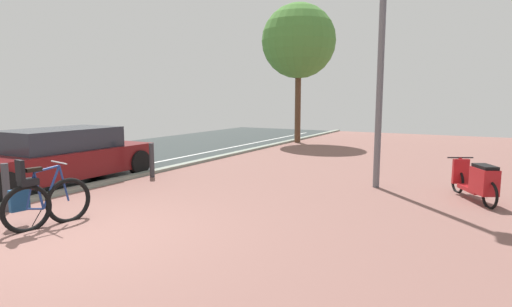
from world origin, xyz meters
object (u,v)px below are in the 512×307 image
at_px(bicycle_foreground, 44,201).
at_px(parked_car_near, 59,157).
at_px(bollard_far, 152,160).
at_px(scooter_mid, 478,181).
at_px(bollard_near, 6,188).
at_px(street_tree, 299,41).
at_px(lamp_post, 382,41).

relative_size(bicycle_foreground, parked_car_near, 0.30).
xyz_separation_m(parked_car_near, bollard_far, (1.37, 1.57, -0.18)).
distance_m(scooter_mid, bollard_near, 8.53).
bearing_deg(scooter_mid, parked_car_near, -162.59).
bearing_deg(bollard_near, scooter_mid, 33.36).
distance_m(bicycle_foreground, bollard_near, 1.34).
height_order(street_tree, bollard_near, street_tree).
distance_m(scooter_mid, parked_car_near, 8.91).
bearing_deg(lamp_post, street_tree, 123.92).
relative_size(scooter_mid, bollard_near, 1.86).
xyz_separation_m(parked_car_near, lamp_post, (6.52, 3.06, 2.55)).
relative_size(bicycle_foreground, bollard_near, 1.61).
relative_size(lamp_post, bollard_near, 6.70).
bearing_deg(bollard_far, scooter_mid, 8.73).
bearing_deg(scooter_mid, bicycle_foreground, -139.85).
bearing_deg(lamp_post, bicycle_foreground, -125.91).
height_order(street_tree, bollard_far, street_tree).
height_order(bollard_near, bollard_far, bollard_far).
relative_size(scooter_mid, lamp_post, 0.28).
height_order(parked_car_near, bollard_near, parked_car_near).
height_order(parked_car_near, bollard_far, parked_car_near).
relative_size(bollard_near, bollard_far, 1.00).
relative_size(street_tree, bollard_far, 6.99).
relative_size(bicycle_foreground, street_tree, 0.23).
bearing_deg(bicycle_foreground, scooter_mid, 40.15).
bearing_deg(lamp_post, parked_car_near, -154.90).
relative_size(parked_car_near, bollard_far, 5.30).
bearing_deg(bicycle_foreground, lamp_post, 54.09).
bearing_deg(bollard_near, bollard_far, 90.00).
distance_m(bicycle_foreground, street_tree, 13.58).
bearing_deg(street_tree, parked_car_near, -97.37).
distance_m(parked_car_near, street_tree, 11.41).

